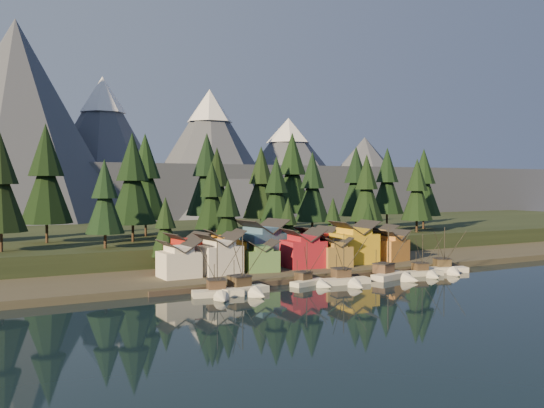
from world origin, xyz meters
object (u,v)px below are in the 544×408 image
house_front_1 (219,252)px  house_back_0 (186,251)px  boat_3 (348,274)px  house_back_1 (225,249)px  boat_0 (219,286)px  boat_4 (395,268)px  boat_5 (426,267)px  boat_6 (448,264)px  boat_2 (312,277)px  boat_1 (247,281)px  house_front_0 (179,258)px

house_front_1 → house_back_0: size_ratio=1.03×
boat_3 → house_back_1: boat_3 is taller
boat_0 → house_back_0: (2.79, 24.19, 3.86)m
boat_3 → boat_4: boat_4 is taller
house_front_1 → boat_5: bearing=-24.8°
boat_4 → house_front_1: boat_4 is taller
boat_3 → boat_6: (30.49, 2.08, 0.06)m
boat_4 → boat_2: bearing=158.3°
boat_1 → boat_6: boat_1 is taller
house_front_1 → house_back_1: house_back_1 is taller
boat_0 → boat_1: boat_1 is taller
house_front_0 → house_back_0: size_ratio=0.92×
boat_1 → house_front_1: 18.24m
boat_0 → boat_5: 51.97m
boat_3 → house_front_1: (-21.46, 18.22, 3.98)m
boat_0 → house_back_1: bearing=76.4°
boat_6 → house_front_0: (-61.29, 15.56, 3.41)m
boat_4 → house_back_1: (-30.71, 22.62, 3.74)m
house_front_1 → house_back_1: bearing=49.0°
boat_5 → boat_4: bearing=-164.9°
boat_2 → house_back_1: bearing=102.8°
boat_5 → boat_6: size_ratio=0.89×
boat_3 → boat_6: 30.56m
boat_3 → boat_0: bearing=-172.1°
boat_4 → house_front_0: 47.15m
house_back_0 → boat_2: bearing=-54.3°
boat_6 → boat_1: bearing=-158.5°
boat_1 → boat_2: size_ratio=1.24×
house_front_0 → boat_2: bearing=-33.0°
boat_1 → house_back_0: (-3.24, 24.02, 3.57)m
boat_1 → boat_6: bearing=-5.1°
boat_6 → house_front_1: boat_6 is taller
house_front_1 → house_back_1: 6.19m
boat_5 → house_back_0: (-49.17, 23.47, 4.03)m
boat_0 → boat_3: 29.31m
house_front_0 → house_back_0: bearing=57.0°
boat_1 → house_front_0: 19.04m
boat_4 → house_front_1: 38.93m
house_front_0 → boat_4: bearing=-22.2°
house_front_0 → house_front_1: 9.37m
boat_1 → house_back_0: boat_1 is taller
boat_2 → boat_6: size_ratio=0.84×
boat_0 → boat_4: bearing=13.7°
boat_1 → boat_5: size_ratio=1.17×
boat_0 → boat_2: size_ratio=1.15×
house_front_0 → house_back_1: house_back_1 is taller
boat_5 → boat_1: bearing=-167.0°
boat_0 → boat_5: size_ratio=1.08×
boat_6 → house_back_0: boat_6 is taller
boat_3 → boat_4: bearing=10.7°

